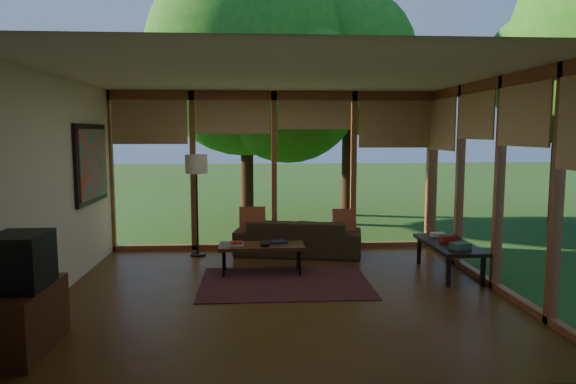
{
  "coord_description": "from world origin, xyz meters",
  "views": [
    {
      "loc": [
        -0.34,
        -6.26,
        2.0
      ],
      "look_at": [
        0.12,
        0.7,
        1.19
      ],
      "focal_mm": 32.0,
      "sensor_mm": 36.0,
      "label": 1
    }
  ],
  "objects": [
    {
      "name": "floor",
      "position": [
        0.0,
        0.0,
        0.0
      ],
      "size": [
        5.5,
        5.5,
        0.0
      ],
      "primitive_type": "plane",
      "color": "#583517",
      "rests_on": "ground"
    },
    {
      "name": "ceiling",
      "position": [
        0.0,
        0.0,
        2.7
      ],
      "size": [
        5.5,
        5.5,
        0.0
      ],
      "primitive_type": "plane",
      "rotation": [
        3.14,
        0.0,
        0.0
      ],
      "color": "silver",
      "rests_on": "ground"
    },
    {
      "name": "wall_left",
      "position": [
        -2.75,
        0.0,
        1.35
      ],
      "size": [
        0.04,
        5.0,
        2.7
      ],
      "primitive_type": "cube",
      "color": "beige",
      "rests_on": "ground"
    },
    {
      "name": "wall_front",
      "position": [
        0.0,
        -2.5,
        1.35
      ],
      "size": [
        5.5,
        0.04,
        2.7
      ],
      "primitive_type": "cube",
      "color": "beige",
      "rests_on": "ground"
    },
    {
      "name": "window_wall_back",
      "position": [
        0.0,
        2.5,
        1.35
      ],
      "size": [
        5.5,
        0.12,
        2.7
      ],
      "primitive_type": "cube",
      "color": "#98512F",
      "rests_on": "ground"
    },
    {
      "name": "window_wall_right",
      "position": [
        2.75,
        0.0,
        1.35
      ],
      "size": [
        0.12,
        5.0,
        2.7
      ],
      "primitive_type": "cube",
      "color": "#98512F",
      "rests_on": "ground"
    },
    {
      "name": "exterior_lawn",
      "position": [
        8.0,
        8.0,
        -0.01
      ],
      "size": [
        40.0,
        40.0,
        0.0
      ],
      "primitive_type": "plane",
      "color": "#295620",
      "rests_on": "ground"
    },
    {
      "name": "tree_nw",
      "position": [
        -0.5,
        5.46,
        3.7
      ],
      "size": [
        4.44,
        4.44,
        5.92
      ],
      "color": "#351C13",
      "rests_on": "ground"
    },
    {
      "name": "tree_ne",
      "position": [
        1.92,
        6.14,
        3.76
      ],
      "size": [
        3.23,
        3.23,
        5.39
      ],
      "color": "#351C13",
      "rests_on": "ground"
    },
    {
      "name": "tree_far",
      "position": [
        6.09,
        4.65,
        3.23
      ],
      "size": [
        2.96,
        2.96,
        4.72
      ],
      "color": "#351C13",
      "rests_on": "ground"
    },
    {
      "name": "rug",
      "position": [
        0.06,
        0.4,
        0.01
      ],
      "size": [
        2.25,
        1.59,
        0.01
      ],
      "primitive_type": "cube",
      "color": "maroon",
      "rests_on": "floor"
    },
    {
      "name": "sofa",
      "position": [
        0.37,
        2.0,
        0.3
      ],
      "size": [
        2.16,
        1.18,
        0.6
      ],
      "primitive_type": "imported",
      "rotation": [
        0.0,
        0.0,
        2.95
      ],
      "color": "#322719",
      "rests_on": "floor"
    },
    {
      "name": "pillow_left",
      "position": [
        -0.38,
        1.95,
        0.59
      ],
      "size": [
        0.42,
        0.22,
        0.44
      ],
      "primitive_type": "cube",
      "rotation": [
        -0.21,
        0.0,
        0.0
      ],
      "color": "maroon",
      "rests_on": "sofa"
    },
    {
      "name": "pillow_right",
      "position": [
        1.12,
        1.95,
        0.57
      ],
      "size": [
        0.37,
        0.2,
        0.39
      ],
      "primitive_type": "cube",
      "rotation": [
        -0.21,
        0.0,
        0.0
      ],
      "color": "maroon",
      "rests_on": "sofa"
    },
    {
      "name": "ct_book_lower",
      "position": [
        -0.6,
        0.82,
        0.44
      ],
      "size": [
        0.19,
        0.15,
        0.03
      ],
      "primitive_type": "cube",
      "rotation": [
        0.0,
        0.0,
        0.0
      ],
      "color": "beige",
      "rests_on": "coffee_table"
    },
    {
      "name": "ct_book_upper",
      "position": [
        -0.6,
        0.82,
        0.47
      ],
      "size": [
        0.18,
        0.14,
        0.03
      ],
      "primitive_type": "cube",
      "rotation": [
        0.0,
        0.0,
        0.07
      ],
      "color": "maroon",
      "rests_on": "coffee_table"
    },
    {
      "name": "ct_book_side",
      "position": [
        0.0,
        0.95,
        0.44
      ],
      "size": [
        0.26,
        0.23,
        0.03
      ],
      "primitive_type": "cube",
      "rotation": [
        0.0,
        0.0,
        0.31
      ],
      "color": "black",
      "rests_on": "coffee_table"
    },
    {
      "name": "ct_bowl",
      "position": [
        -0.2,
        0.77,
        0.46
      ],
      "size": [
        0.16,
        0.16,
        0.07
      ],
      "primitive_type": "ellipsoid",
      "color": "black",
      "rests_on": "coffee_table"
    },
    {
      "name": "media_cabinet",
      "position": [
        -2.47,
        -1.59,
        0.3
      ],
      "size": [
        0.5,
        1.0,
        0.6
      ],
      "primitive_type": "cube",
      "color": "#4C2514",
      "rests_on": "floor"
    },
    {
      "name": "television",
      "position": [
        -2.45,
        -1.59,
        0.85
      ],
      "size": [
        0.45,
        0.55,
        0.5
      ],
      "primitive_type": "cube",
      "color": "black",
      "rests_on": "media_cabinet"
    },
    {
      "name": "console_book_a",
      "position": [
        2.4,
        0.28,
        0.5
      ],
      "size": [
        0.28,
        0.23,
        0.09
      ],
      "primitive_type": "cube",
      "rotation": [
        0.0,
        0.0,
        0.28
      ],
      "color": "#355C49",
      "rests_on": "side_console"
    },
    {
      "name": "console_book_b",
      "position": [
        2.4,
        0.73,
        0.5
      ],
      "size": [
        0.2,
        0.15,
        0.09
      ],
      "primitive_type": "cube",
      "rotation": [
        0.0,
        0.0,
        0.03
      ],
      "color": "maroon",
      "rests_on": "side_console"
    },
    {
      "name": "console_book_c",
      "position": [
        2.4,
        1.13,
        0.48
      ],
      "size": [
        0.2,
        0.15,
        0.05
      ],
      "primitive_type": "cube",
      "rotation": [
        0.0,
        0.0,
        0.04
      ],
      "color": "beige",
      "rests_on": "side_console"
    },
    {
      "name": "floor_lamp",
      "position": [
        -1.27,
        2.04,
        1.41
      ],
      "size": [
        0.36,
        0.36,
        1.65
      ],
      "color": "black",
      "rests_on": "floor"
    },
    {
      "name": "coffee_table",
      "position": [
        -0.25,
        0.87,
        0.39
      ],
      "size": [
        1.2,
        0.5,
        0.43
      ],
      "color": "#4C2514",
      "rests_on": "floor"
    },
    {
      "name": "side_console",
      "position": [
        2.4,
        0.68,
        0.41
      ],
      "size": [
        0.6,
        1.4,
        0.46
      ],
      "color": "black",
      "rests_on": "floor"
    },
    {
      "name": "wall_painting",
      "position": [
        -2.71,
        1.4,
        1.55
      ],
      "size": [
        0.06,
        1.35,
        1.15
      ],
      "color": "black",
      "rests_on": "wall_left"
    }
  ]
}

